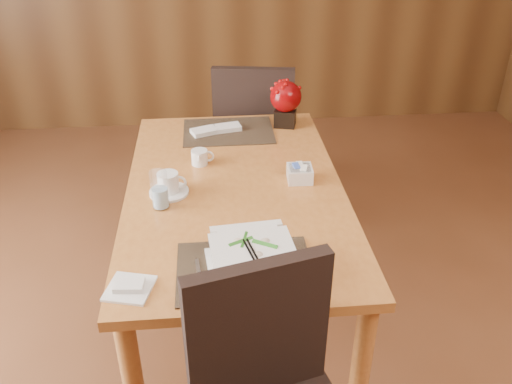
{
  "coord_description": "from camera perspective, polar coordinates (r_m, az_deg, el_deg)",
  "views": [
    {
      "loc": [
        -0.09,
        -1.35,
        1.9
      ],
      "look_at": [
        0.07,
        0.35,
        0.87
      ],
      "focal_mm": 38.0,
      "sensor_mm": 36.0,
      "label": 1
    }
  ],
  "objects": [
    {
      "name": "dining_table",
      "position": [
        2.31,
        -2.18,
        -1.51
      ],
      "size": [
        0.9,
        1.5,
        0.75
      ],
      "color": "#BF7435",
      "rests_on": "ground"
    },
    {
      "name": "creamer_jug",
      "position": [
        2.43,
        -5.97,
        3.66
      ],
      "size": [
        0.1,
        0.1,
        0.07
      ],
      "primitive_type": null,
      "rotation": [
        0.0,
        0.0,
        -0.01
      ],
      "color": "white",
      "rests_on": "dining_table"
    },
    {
      "name": "sugar_caddy",
      "position": [
        2.3,
        4.62,
        1.93
      ],
      "size": [
        0.11,
        0.11,
        0.06
      ],
      "primitive_type": "cube",
      "rotation": [
        0.0,
        0.0,
        -0.04
      ],
      "color": "white",
      "rests_on": "dining_table"
    },
    {
      "name": "berry_decor",
      "position": [
        2.78,
        3.14,
        9.57
      ],
      "size": [
        0.16,
        0.16,
        0.23
      ],
      "rotation": [
        0.0,
        0.0,
        -0.25
      ],
      "color": "black",
      "rests_on": "dining_table"
    },
    {
      "name": "placemat_near",
      "position": [
        1.81,
        -1.18,
        -8.18
      ],
      "size": [
        0.45,
        0.33,
        0.01
      ],
      "primitive_type": "cube",
      "color": "black",
      "rests_on": "dining_table"
    },
    {
      "name": "coffee_cup",
      "position": [
        2.23,
        -9.21,
        0.76
      ],
      "size": [
        0.16,
        0.16,
        0.09
      ],
      "rotation": [
        0.0,
        0.0,
        -0.19
      ],
      "color": "white",
      "rests_on": "dining_table"
    },
    {
      "name": "napkins_far",
      "position": [
        2.74,
        -4.03,
        6.63
      ],
      "size": [
        0.26,
        0.15,
        0.02
      ],
      "primitive_type": null,
      "rotation": [
        0.0,
        0.0,
        0.28
      ],
      "color": "white",
      "rests_on": "dining_table"
    },
    {
      "name": "far_chair",
      "position": [
        3.18,
        -0.14,
        6.17
      ],
      "size": [
        0.53,
        0.53,
        0.99
      ],
      "rotation": [
        0.0,
        0.0,
        2.99
      ],
      "color": "black",
      "rests_on": "ground"
    },
    {
      "name": "bread_plate",
      "position": [
        1.78,
        -13.16,
        -9.85
      ],
      "size": [
        0.17,
        0.17,
        0.01
      ],
      "primitive_type": "cube",
      "rotation": [
        0.0,
        0.0,
        -0.26
      ],
      "color": "white",
      "rests_on": "dining_table"
    },
    {
      "name": "placemat_far",
      "position": [
        2.75,
        -2.92,
        6.41
      ],
      "size": [
        0.45,
        0.33,
        0.01
      ],
      "primitive_type": "cube",
      "color": "black",
      "rests_on": "dining_table"
    },
    {
      "name": "water_glass",
      "position": [
        2.12,
        -10.11,
        0.21
      ],
      "size": [
        0.08,
        0.08,
        0.16
      ],
      "primitive_type": "cylinder",
      "rotation": [
        0.0,
        0.0,
        -0.18
      ],
      "color": "white",
      "rests_on": "dining_table"
    },
    {
      "name": "soup_setting",
      "position": [
        1.76,
        -0.39,
        -7.2
      ],
      "size": [
        0.31,
        0.31,
        0.12
      ],
      "rotation": [
        0.0,
        0.0,
        0.09
      ],
      "color": "white",
      "rests_on": "dining_table"
    }
  ]
}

